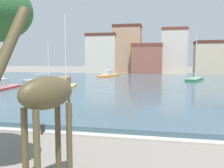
# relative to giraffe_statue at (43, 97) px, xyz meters

# --- Properties ---
(harbor_water) EXTENTS (80.21, 52.76, 0.38)m
(harbor_water) POSITION_rel_giraffe_statue_xyz_m (-0.18, 31.85, -2.53)
(harbor_water) COLOR #3D5666
(harbor_water) RESTS_ON ground
(quay_edge_coping) EXTENTS (80.21, 0.50, 0.12)m
(quay_edge_coping) POSITION_rel_giraffe_statue_xyz_m (-0.18, 5.22, -2.66)
(quay_edge_coping) COLOR #ADA89E
(quay_edge_coping) RESTS_ON ground
(giraffe_statue) EXTENTS (1.51, 2.96, 5.33)m
(giraffe_statue) POSITION_rel_giraffe_statue_xyz_m (0.00, 0.00, 0.00)
(giraffe_statue) COLOR #4C4228
(giraffe_statue) RESTS_ON ground
(sailboat_orange) EXTENTS (3.80, 9.18, 5.85)m
(sailboat_orange) POSITION_rel_giraffe_statue_xyz_m (-8.13, 45.76, -2.16)
(sailboat_orange) COLOR orange
(sailboat_orange) RESTS_ON ground
(sailboat_green) EXTENTS (3.90, 7.41, 8.65)m
(sailboat_green) POSITION_rel_giraffe_statue_xyz_m (8.51, 37.96, -2.30)
(sailboat_green) COLOR #236B42
(sailboat_green) RESTS_ON ground
(sailboat_grey) EXTENTS (4.94, 9.45, 6.76)m
(sailboat_grey) POSITION_rel_giraffe_statue_xyz_m (-15.62, 32.25, -2.33)
(sailboat_grey) COLOR #939399
(sailboat_grey) RESTS_ON ground
(sailboat_red) EXTENTS (2.70, 7.17, 8.79)m
(sailboat_red) POSITION_rel_giraffe_statue_xyz_m (-15.63, 19.87, -2.19)
(sailboat_red) COLOR red
(sailboat_red) RESTS_ON ground
(sailboat_yellow) EXTENTS (3.09, 8.11, 9.22)m
(sailboat_yellow) POSITION_rel_giraffe_statue_xyz_m (-8.47, 21.91, -2.13)
(sailboat_yellow) COLOR gold
(sailboat_yellow) RESTS_ON ground
(mooring_bollard) EXTENTS (0.24, 0.24, 0.50)m
(mooring_bollard) POSITION_rel_giraffe_statue_xyz_m (-2.73, 5.07, -2.47)
(mooring_bollard) COLOR #232326
(mooring_bollard) RESTS_ON ground
(townhouse_corner_house) EXTENTS (8.60, 7.53, 11.22)m
(townhouse_corner_house) POSITION_rel_giraffe_statue_xyz_m (-14.11, 63.17, 2.90)
(townhouse_corner_house) COLOR beige
(townhouse_corner_house) RESTS_ON ground
(townhouse_tall_gabled) EXTENTS (7.79, 5.49, 13.55)m
(townhouse_tall_gabled) POSITION_rel_giraffe_statue_xyz_m (-7.05, 63.29, 4.07)
(townhouse_tall_gabled) COLOR tan
(townhouse_tall_gabled) RESTS_ON ground
(townhouse_narrow_midrow) EXTENTS (8.15, 7.26, 8.22)m
(townhouse_narrow_midrow) POSITION_rel_giraffe_statue_xyz_m (-1.33, 61.89, 1.40)
(townhouse_narrow_midrow) COLOR #8E5142
(townhouse_narrow_midrow) RESTS_ON ground
(townhouse_wide_warehouse) EXTENTS (6.89, 6.20, 12.47)m
(townhouse_wide_warehouse) POSITION_rel_giraffe_statue_xyz_m (5.74, 63.89, 3.53)
(townhouse_wide_warehouse) COLOR beige
(townhouse_wide_warehouse) RESTS_ON ground
(townhouse_end_terrace) EXTENTS (7.43, 5.89, 8.67)m
(townhouse_end_terrace) POSITION_rel_giraffe_statue_xyz_m (14.42, 60.76, 1.63)
(townhouse_end_terrace) COLOR #C6B293
(townhouse_end_terrace) RESTS_ON ground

